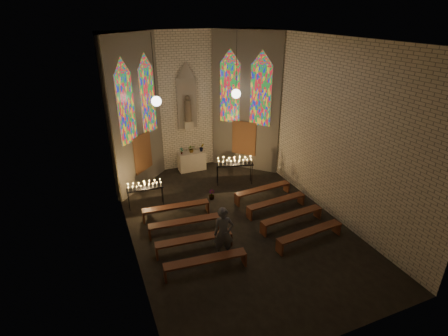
{
  "coord_description": "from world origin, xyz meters",
  "views": [
    {
      "loc": [
        -4.91,
        -10.86,
        7.89
      ],
      "look_at": [
        -0.11,
        0.73,
        2.12
      ],
      "focal_mm": 28.0,
      "sensor_mm": 36.0,
      "label": 1
    }
  ],
  "objects_px": {
    "visitor": "(224,233)",
    "altar": "(192,161)",
    "votive_stand_left": "(145,187)",
    "aisle_flower_pot": "(212,195)",
    "votive_stand_right": "(235,162)"
  },
  "relations": [
    {
      "from": "visitor",
      "to": "altar",
      "type": "bearing_deg",
      "value": 96.36
    },
    {
      "from": "altar",
      "to": "votive_stand_left",
      "type": "height_order",
      "value": "votive_stand_left"
    },
    {
      "from": "aisle_flower_pot",
      "to": "visitor",
      "type": "height_order",
      "value": "visitor"
    },
    {
      "from": "votive_stand_left",
      "to": "votive_stand_right",
      "type": "bearing_deg",
      "value": 9.8
    },
    {
      "from": "altar",
      "to": "votive_stand_right",
      "type": "height_order",
      "value": "votive_stand_right"
    },
    {
      "from": "altar",
      "to": "votive_stand_right",
      "type": "xyz_separation_m",
      "value": [
        1.43,
        -2.33,
        0.63
      ]
    },
    {
      "from": "votive_stand_right",
      "to": "visitor",
      "type": "bearing_deg",
      "value": -102.56
    },
    {
      "from": "altar",
      "to": "visitor",
      "type": "distance_m",
      "value": 7.35
    },
    {
      "from": "votive_stand_right",
      "to": "visitor",
      "type": "xyz_separation_m",
      "value": [
        -2.6,
        -4.91,
        -0.18
      ]
    },
    {
      "from": "aisle_flower_pot",
      "to": "votive_stand_right",
      "type": "bearing_deg",
      "value": 32.99
    },
    {
      "from": "altar",
      "to": "votive_stand_right",
      "type": "bearing_deg",
      "value": -58.46
    },
    {
      "from": "aisle_flower_pot",
      "to": "visitor",
      "type": "relative_size",
      "value": 0.24
    },
    {
      "from": "votive_stand_right",
      "to": "visitor",
      "type": "height_order",
      "value": "visitor"
    },
    {
      "from": "votive_stand_right",
      "to": "aisle_flower_pot",
      "type": "bearing_deg",
      "value": -131.67
    },
    {
      "from": "altar",
      "to": "votive_stand_left",
      "type": "xyz_separation_m",
      "value": [
        -3.0,
        -2.86,
        0.47
      ]
    }
  ]
}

